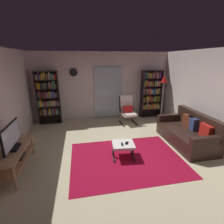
{
  "coord_description": "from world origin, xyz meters",
  "views": [
    {
      "loc": [
        -0.86,
        -3.64,
        2.31
      ],
      "look_at": [
        -0.04,
        0.62,
        0.93
      ],
      "focal_mm": 26.6,
      "sensor_mm": 36.0,
      "label": 1
    }
  ],
  "objects_px": {
    "bookshelf_near_tv": "(48,96)",
    "bookshelf_near_sofa": "(151,92)",
    "television": "(11,138)",
    "lounge_armchair": "(128,109)",
    "tv_stand": "(15,156)",
    "wall_clock": "(73,72)",
    "ottoman": "(123,146)",
    "floor_lamp_by_shelf": "(164,83)",
    "tv_remote": "(122,144)",
    "cell_phone": "(127,143)",
    "leather_sofa": "(188,133)"
  },
  "relations": [
    {
      "from": "tv_stand",
      "to": "wall_clock",
      "type": "bearing_deg",
      "value": 67.73
    },
    {
      "from": "leather_sofa",
      "to": "floor_lamp_by_shelf",
      "type": "distance_m",
      "value": 2.15
    },
    {
      "from": "television",
      "to": "bookshelf_near_tv",
      "type": "distance_m",
      "value": 2.88
    },
    {
      "from": "bookshelf_near_tv",
      "to": "floor_lamp_by_shelf",
      "type": "xyz_separation_m",
      "value": [
        4.19,
        -0.66,
        0.45
      ]
    },
    {
      "from": "tv_stand",
      "to": "bookshelf_near_tv",
      "type": "relative_size",
      "value": 0.71
    },
    {
      "from": "lounge_armchair",
      "to": "tv_remote",
      "type": "relative_size",
      "value": 7.1
    },
    {
      "from": "tv_stand",
      "to": "wall_clock",
      "type": "distance_m",
      "value": 3.6
    },
    {
      "from": "bookshelf_near_tv",
      "to": "floor_lamp_by_shelf",
      "type": "bearing_deg",
      "value": -8.97
    },
    {
      "from": "television",
      "to": "lounge_armchair",
      "type": "bearing_deg",
      "value": 36.32
    },
    {
      "from": "tv_stand",
      "to": "tv_remote",
      "type": "height_order",
      "value": "tv_stand"
    },
    {
      "from": "television",
      "to": "bookshelf_near_tv",
      "type": "xyz_separation_m",
      "value": [
        0.28,
        2.86,
        0.26
      ]
    },
    {
      "from": "ottoman",
      "to": "wall_clock",
      "type": "height_order",
      "value": "wall_clock"
    },
    {
      "from": "floor_lamp_by_shelf",
      "to": "tv_remote",
      "type": "bearing_deg",
      "value": -133.97
    },
    {
      "from": "television",
      "to": "lounge_armchair",
      "type": "relative_size",
      "value": 0.85
    },
    {
      "from": "ottoman",
      "to": "cell_phone",
      "type": "xyz_separation_m",
      "value": [
        0.08,
        -0.01,
        0.07
      ]
    },
    {
      "from": "bookshelf_near_tv",
      "to": "television",
      "type": "bearing_deg",
      "value": -95.63
    },
    {
      "from": "tv_remote",
      "to": "wall_clock",
      "type": "relative_size",
      "value": 0.5
    },
    {
      "from": "tv_stand",
      "to": "ottoman",
      "type": "height_order",
      "value": "tv_stand"
    },
    {
      "from": "bookshelf_near_sofa",
      "to": "leather_sofa",
      "type": "bearing_deg",
      "value": -87.73
    },
    {
      "from": "tv_stand",
      "to": "tv_remote",
      "type": "distance_m",
      "value": 2.36
    },
    {
      "from": "bookshelf_near_tv",
      "to": "floor_lamp_by_shelf",
      "type": "height_order",
      "value": "bookshelf_near_tv"
    },
    {
      "from": "lounge_armchair",
      "to": "floor_lamp_by_shelf",
      "type": "xyz_separation_m",
      "value": [
        1.32,
        -0.12,
        0.96
      ]
    },
    {
      "from": "floor_lamp_by_shelf",
      "to": "lounge_armchair",
      "type": "bearing_deg",
      "value": 174.82
    },
    {
      "from": "bookshelf_near_sofa",
      "to": "cell_phone",
      "type": "relative_size",
      "value": 13.61
    },
    {
      "from": "ottoman",
      "to": "television",
      "type": "bearing_deg",
      "value": -178.68
    },
    {
      "from": "tv_stand",
      "to": "bookshelf_near_sofa",
      "type": "xyz_separation_m",
      "value": [
        4.29,
        2.88,
        0.69
      ]
    },
    {
      "from": "ottoman",
      "to": "wall_clock",
      "type": "xyz_separation_m",
      "value": [
        -1.16,
        2.99,
        1.55
      ]
    },
    {
      "from": "television",
      "to": "cell_phone",
      "type": "height_order",
      "value": "television"
    },
    {
      "from": "bookshelf_near_sofa",
      "to": "lounge_armchair",
      "type": "xyz_separation_m",
      "value": [
        -1.14,
        -0.57,
        -0.5
      ]
    },
    {
      "from": "tv_stand",
      "to": "lounge_armchair",
      "type": "distance_m",
      "value": 3.91
    },
    {
      "from": "tv_stand",
      "to": "television",
      "type": "xyz_separation_m",
      "value": [
        0.0,
        -0.01,
        0.43
      ]
    },
    {
      "from": "bookshelf_near_sofa",
      "to": "lounge_armchair",
      "type": "distance_m",
      "value": 1.36
    },
    {
      "from": "lounge_armchair",
      "to": "cell_phone",
      "type": "bearing_deg",
      "value": -106.46
    },
    {
      "from": "lounge_armchair",
      "to": "tv_stand",
      "type": "bearing_deg",
      "value": -143.83
    },
    {
      "from": "television",
      "to": "bookshelf_near_tv",
      "type": "relative_size",
      "value": 0.45
    },
    {
      "from": "ottoman",
      "to": "cell_phone",
      "type": "distance_m",
      "value": 0.11
    },
    {
      "from": "cell_phone",
      "to": "tv_remote",
      "type": "bearing_deg",
      "value": -135.72
    },
    {
      "from": "tv_remote",
      "to": "cell_phone",
      "type": "height_order",
      "value": "tv_remote"
    },
    {
      "from": "bookshelf_near_sofa",
      "to": "floor_lamp_by_shelf",
      "type": "xyz_separation_m",
      "value": [
        0.18,
        -0.69,
        0.46
      ]
    },
    {
      "from": "television",
      "to": "wall_clock",
      "type": "height_order",
      "value": "wall_clock"
    },
    {
      "from": "bookshelf_near_tv",
      "to": "ottoman",
      "type": "bearing_deg",
      "value": -52.98
    },
    {
      "from": "bookshelf_near_tv",
      "to": "bookshelf_near_sofa",
      "type": "bearing_deg",
      "value": 0.39
    },
    {
      "from": "leather_sofa",
      "to": "ottoman",
      "type": "distance_m",
      "value": 2.02
    },
    {
      "from": "bookshelf_near_tv",
      "to": "bookshelf_near_sofa",
      "type": "height_order",
      "value": "bookshelf_near_tv"
    },
    {
      "from": "bookshelf_near_tv",
      "to": "lounge_armchair",
      "type": "height_order",
      "value": "bookshelf_near_tv"
    },
    {
      "from": "floor_lamp_by_shelf",
      "to": "leather_sofa",
      "type": "bearing_deg",
      "value": -92.66
    },
    {
      "from": "leather_sofa",
      "to": "television",
      "type": "bearing_deg",
      "value": -174.83
    },
    {
      "from": "television",
      "to": "cell_phone",
      "type": "distance_m",
      "value": 2.51
    },
    {
      "from": "tv_stand",
      "to": "leather_sofa",
      "type": "relative_size",
      "value": 0.77
    },
    {
      "from": "tv_remote",
      "to": "ottoman",
      "type": "bearing_deg",
      "value": 59.33
    }
  ]
}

